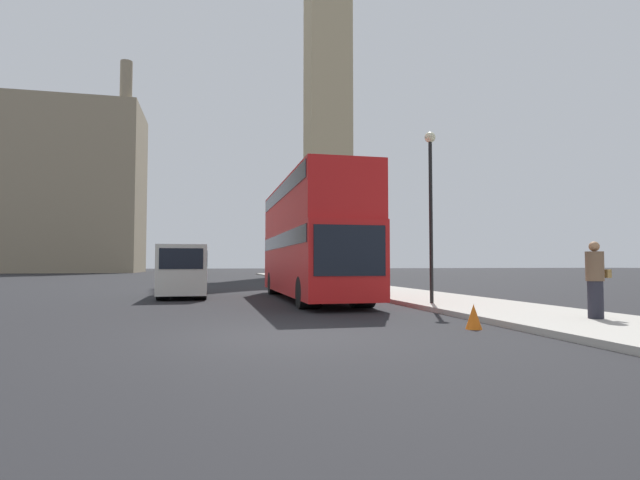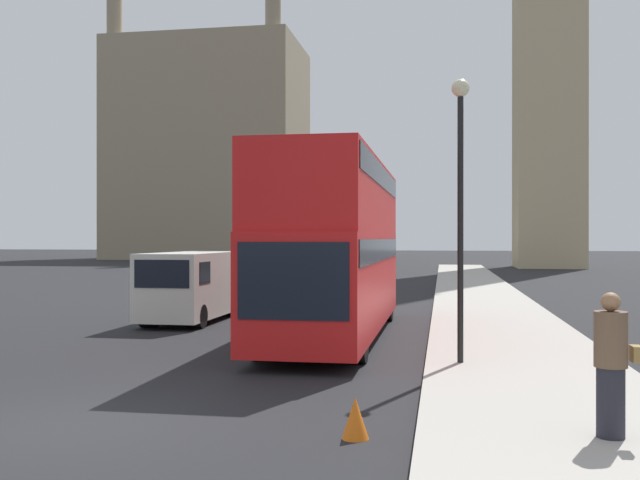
{
  "view_description": "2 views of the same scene",
  "coord_description": "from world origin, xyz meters",
  "px_view_note": "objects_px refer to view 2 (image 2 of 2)",
  "views": [
    {
      "loc": [
        -1.51,
        -9.88,
        1.43
      ],
      "look_at": [
        2.92,
        9.84,
        2.41
      ],
      "focal_mm": 28.0,
      "sensor_mm": 36.0,
      "label": 1
    },
    {
      "loc": [
        5.34,
        -9.19,
        2.64
      ],
      "look_at": [
        0.65,
        18.06,
        2.59
      ],
      "focal_mm": 40.0,
      "sensor_mm": 36.0,
      "label": 2
    }
  ],
  "objects_px": {
    "pedestrian": "(611,365)",
    "street_lamp": "(460,176)",
    "parked_sedan": "(287,273)",
    "white_van": "(192,284)",
    "red_double_decker_bus": "(336,241)"
  },
  "relations": [
    {
      "from": "red_double_decker_bus",
      "to": "parked_sedan",
      "type": "height_order",
      "value": "red_double_decker_bus"
    },
    {
      "from": "pedestrian",
      "to": "parked_sedan",
      "type": "xyz_separation_m",
      "value": [
        -10.64,
        29.35,
        -0.34
      ]
    },
    {
      "from": "pedestrian",
      "to": "street_lamp",
      "type": "relative_size",
      "value": 0.32
    },
    {
      "from": "street_lamp",
      "to": "white_van",
      "type": "bearing_deg",
      "value": 139.27
    },
    {
      "from": "red_double_decker_bus",
      "to": "street_lamp",
      "type": "height_order",
      "value": "street_lamp"
    },
    {
      "from": "parked_sedan",
      "to": "white_van",
      "type": "bearing_deg",
      "value": -87.67
    },
    {
      "from": "street_lamp",
      "to": "red_double_decker_bus",
      "type": "bearing_deg",
      "value": 126.32
    },
    {
      "from": "parked_sedan",
      "to": "pedestrian",
      "type": "bearing_deg",
      "value": -70.07
    },
    {
      "from": "pedestrian",
      "to": "street_lamp",
      "type": "xyz_separation_m",
      "value": [
        -1.73,
        5.19,
        2.84
      ]
    },
    {
      "from": "white_van",
      "to": "parked_sedan",
      "type": "xyz_separation_m",
      "value": [
        -0.7,
        17.08,
        -0.47
      ]
    },
    {
      "from": "pedestrian",
      "to": "red_double_decker_bus",
      "type": "bearing_deg",
      "value": 117.27
    },
    {
      "from": "red_double_decker_bus",
      "to": "white_van",
      "type": "bearing_deg",
      "value": 151.3
    },
    {
      "from": "white_van",
      "to": "street_lamp",
      "type": "bearing_deg",
      "value": -40.73
    },
    {
      "from": "white_van",
      "to": "pedestrian",
      "type": "bearing_deg",
      "value": -50.96
    },
    {
      "from": "red_double_decker_bus",
      "to": "parked_sedan",
      "type": "xyz_separation_m",
      "value": [
        -5.74,
        19.84,
        -1.87
      ]
    }
  ]
}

